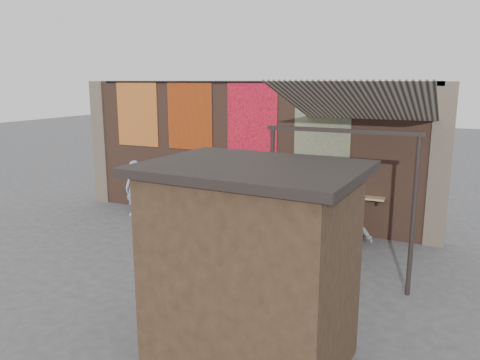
{
  "coord_description": "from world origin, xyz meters",
  "views": [
    {
      "loc": [
        5.49,
        -9.47,
        4.01
      ],
      "look_at": [
        0.53,
        1.2,
        1.51
      ],
      "focal_mm": 35.0,
      "sensor_mm": 36.0,
      "label": 1
    }
  ],
  "objects_px": {
    "shelf_box": "(303,186)",
    "scooter_stool_6": "(282,220)",
    "market_stall": "(252,271)",
    "scooter_stool_0": "(163,203)",
    "diner_left": "(135,188)",
    "scooter_stool_5": "(261,215)",
    "shopper_navy": "(290,224)",
    "shopper_grey": "(346,227)",
    "scooter_stool_3": "(219,209)",
    "diner_right": "(167,192)",
    "scooter_stool_2": "(200,208)",
    "scooter_stool_8": "(328,225)",
    "scooter_stool_7": "(305,219)",
    "scooter_stool_1": "(182,206)",
    "scooter_stool_9": "(353,228)",
    "shopper_tan": "(296,223)",
    "scooter_stool_4": "(240,212)"
  },
  "relations": [
    {
      "from": "scooter_stool_9",
      "to": "diner_left",
      "type": "relative_size",
      "value": 0.48
    },
    {
      "from": "scooter_stool_3",
      "to": "scooter_stool_6",
      "type": "xyz_separation_m",
      "value": [
        1.93,
        -0.01,
        -0.06
      ]
    },
    {
      "from": "scooter_stool_5",
      "to": "market_stall",
      "type": "xyz_separation_m",
      "value": [
        2.25,
        -5.79,
        1.01
      ]
    },
    {
      "from": "scooter_stool_5",
      "to": "shopper_tan",
      "type": "xyz_separation_m",
      "value": [
        1.43,
        -1.3,
        0.34
      ]
    },
    {
      "from": "scooter_stool_0",
      "to": "scooter_stool_6",
      "type": "xyz_separation_m",
      "value": [
        3.82,
        -0.01,
        -0.04
      ]
    },
    {
      "from": "scooter_stool_6",
      "to": "scooter_stool_8",
      "type": "height_order",
      "value": "scooter_stool_8"
    },
    {
      "from": "shopper_grey",
      "to": "diner_left",
      "type": "bearing_deg",
      "value": -15.62
    },
    {
      "from": "shelf_box",
      "to": "shopper_grey",
      "type": "distance_m",
      "value": 2.56
    },
    {
      "from": "scooter_stool_6",
      "to": "market_stall",
      "type": "height_order",
      "value": "market_stall"
    },
    {
      "from": "shelf_box",
      "to": "scooter_stool_3",
      "type": "relative_size",
      "value": 0.66
    },
    {
      "from": "diner_left",
      "to": "shopper_tan",
      "type": "distance_m",
      "value": 5.46
    },
    {
      "from": "scooter_stool_9",
      "to": "diner_left",
      "type": "height_order",
      "value": "diner_left"
    },
    {
      "from": "scooter_stool_8",
      "to": "scooter_stool_7",
      "type": "bearing_deg",
      "value": 177.69
    },
    {
      "from": "scooter_stool_1",
      "to": "shopper_tan",
      "type": "xyz_separation_m",
      "value": [
        4.0,
        -1.36,
        0.39
      ]
    },
    {
      "from": "scooter_stool_2",
      "to": "diner_left",
      "type": "xyz_separation_m",
      "value": [
        -2.0,
        -0.39,
        0.48
      ]
    },
    {
      "from": "scooter_stool_6",
      "to": "shopper_tan",
      "type": "relative_size",
      "value": 0.48
    },
    {
      "from": "scooter_stool_2",
      "to": "market_stall",
      "type": "xyz_separation_m",
      "value": [
        4.19,
        -5.82,
        1.04
      ]
    },
    {
      "from": "diner_right",
      "to": "market_stall",
      "type": "height_order",
      "value": "market_stall"
    },
    {
      "from": "scooter_stool_8",
      "to": "diner_left",
      "type": "xyz_separation_m",
      "value": [
        -5.82,
        -0.42,
        0.5
      ]
    },
    {
      "from": "scooter_stool_8",
      "to": "shelf_box",
      "type": "bearing_deg",
      "value": 160.87
    },
    {
      "from": "scooter_stool_0",
      "to": "diner_left",
      "type": "bearing_deg",
      "value": -150.31
    },
    {
      "from": "scooter_stool_5",
      "to": "scooter_stool_9",
      "type": "relative_size",
      "value": 1.01
    },
    {
      "from": "scooter_stool_0",
      "to": "scooter_stool_3",
      "type": "relative_size",
      "value": 0.94
    },
    {
      "from": "diner_left",
      "to": "scooter_stool_0",
      "type": "bearing_deg",
      "value": 22.44
    },
    {
      "from": "scooter_stool_7",
      "to": "shopper_navy",
      "type": "bearing_deg",
      "value": -82.26
    },
    {
      "from": "scooter_stool_3",
      "to": "diner_right",
      "type": "relative_size",
      "value": 0.56
    },
    {
      "from": "shelf_box",
      "to": "market_stall",
      "type": "height_order",
      "value": "market_stall"
    },
    {
      "from": "scooter_stool_6",
      "to": "scooter_stool_9",
      "type": "xyz_separation_m",
      "value": [
        1.92,
        -0.05,
        0.05
      ]
    },
    {
      "from": "diner_right",
      "to": "shopper_navy",
      "type": "bearing_deg",
      "value": -15.12
    },
    {
      "from": "shelf_box",
      "to": "scooter_stool_4",
      "type": "relative_size",
      "value": 0.69
    },
    {
      "from": "scooter_stool_9",
      "to": "scooter_stool_1",
      "type": "bearing_deg",
      "value": 179.25
    },
    {
      "from": "scooter_stool_5",
      "to": "shelf_box",
      "type": "bearing_deg",
      "value": 17.45
    },
    {
      "from": "scooter_stool_2",
      "to": "scooter_stool_7",
      "type": "bearing_deg",
      "value": 0.93
    },
    {
      "from": "shelf_box",
      "to": "scooter_stool_7",
      "type": "bearing_deg",
      "value": -55.36
    },
    {
      "from": "scooter_stool_5",
      "to": "market_stall",
      "type": "height_order",
      "value": "market_stall"
    },
    {
      "from": "diner_left",
      "to": "scooter_stool_9",
      "type": "bearing_deg",
      "value": -4.16
    },
    {
      "from": "scooter_stool_6",
      "to": "scooter_stool_1",
      "type": "bearing_deg",
      "value": 179.67
    },
    {
      "from": "shopper_navy",
      "to": "shopper_grey",
      "type": "height_order",
      "value": "shopper_navy"
    },
    {
      "from": "shelf_box",
      "to": "shopper_navy",
      "type": "height_order",
      "value": "shopper_navy"
    },
    {
      "from": "scooter_stool_6",
      "to": "scooter_stool_7",
      "type": "bearing_deg",
      "value": 4.07
    },
    {
      "from": "scooter_stool_3",
      "to": "diner_right",
      "type": "bearing_deg",
      "value": -179.59
    },
    {
      "from": "scooter_stool_5",
      "to": "scooter_stool_6",
      "type": "xyz_separation_m",
      "value": [
        0.6,
        0.04,
        -0.05
      ]
    },
    {
      "from": "scooter_stool_8",
      "to": "scooter_stool_1",
      "type": "bearing_deg",
      "value": -179.97
    },
    {
      "from": "scooter_stool_6",
      "to": "scooter_stool_7",
      "type": "distance_m",
      "value": 0.65
    },
    {
      "from": "shelf_box",
      "to": "scooter_stool_6",
      "type": "height_order",
      "value": "shelf_box"
    },
    {
      "from": "shopper_navy",
      "to": "scooter_stool_9",
      "type": "bearing_deg",
      "value": -147.37
    },
    {
      "from": "scooter_stool_2",
      "to": "scooter_stool_8",
      "type": "xyz_separation_m",
      "value": [
        3.82,
        0.03,
        -0.02
      ]
    },
    {
      "from": "scooter_stool_9",
      "to": "scooter_stool_5",
      "type": "bearing_deg",
      "value": 179.79
    },
    {
      "from": "scooter_stool_8",
      "to": "market_stall",
      "type": "bearing_deg",
      "value": -86.34
    },
    {
      "from": "scooter_stool_1",
      "to": "scooter_stool_2",
      "type": "xyz_separation_m",
      "value": [
        0.62,
        -0.02,
        0.01
      ]
    }
  ]
}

